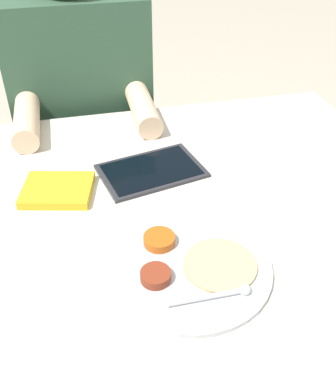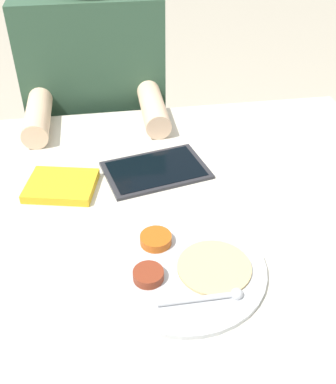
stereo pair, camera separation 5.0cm
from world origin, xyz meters
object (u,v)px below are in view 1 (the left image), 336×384
Objects in this scene: thali_tray at (190,266)px; red_notebook at (58,190)px; tablet_device at (151,171)px; person_diner at (87,137)px.

thali_tray is 0.37m from red_notebook.
red_notebook is 0.66× the size of tablet_device.
red_notebook is 0.55m from person_diner.
person_diner is at bearing 99.94° from thali_tray.
red_notebook is at bearing -170.91° from tablet_device.
person_diner is (0.09, 0.52, -0.17)m from red_notebook.
thali_tray is 0.25× the size of person_diner.
thali_tray is at bearing -80.06° from person_diner.
tablet_device is at bearing 91.54° from thali_tray.
thali_tray is 1.72× the size of red_notebook.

